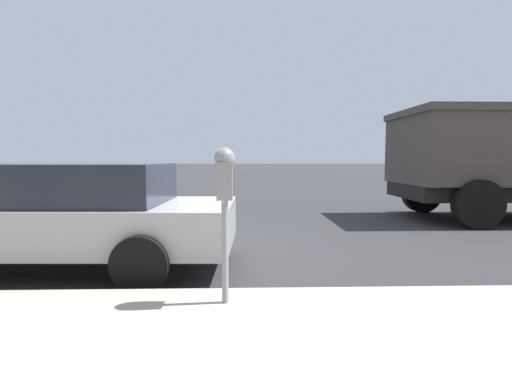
{
  "coord_description": "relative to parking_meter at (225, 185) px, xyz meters",
  "views": [
    {
      "loc": [
        -6.2,
        -1.16,
        1.47
      ],
      "look_at": [
        -2.38,
        -1.27,
        1.15
      ],
      "focal_mm": 28.0,
      "sensor_mm": 36.0,
      "label": 1
    }
  ],
  "objects": [
    {
      "name": "car_silver",
      "position": [
        1.73,
        2.42,
        -0.48
      ],
      "size": [
        2.24,
        5.04,
        1.4
      ],
      "rotation": [
        0.0,
        0.0,
        -0.03
      ],
      "color": "#B7BABF",
      "rests_on": "ground_plane"
    },
    {
      "name": "ground_plane",
      "position": [
        2.61,
        0.98,
        -1.23
      ],
      "size": [
        220.0,
        220.0,
        0.0
      ],
      "primitive_type": "plane",
      "color": "#333335"
    },
    {
      "name": "parking_meter",
      "position": [
        0.0,
        0.0,
        0.0
      ],
      "size": [
        0.21,
        0.19,
        1.42
      ],
      "color": "gray",
      "rests_on": "sidewalk"
    }
  ]
}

